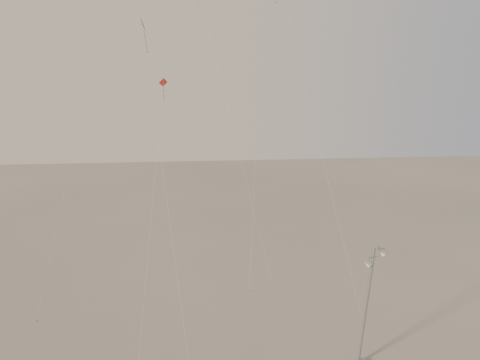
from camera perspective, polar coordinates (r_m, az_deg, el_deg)
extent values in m
cylinder|color=gray|center=(26.43, 18.63, -18.02)|extent=(0.66, 0.18, 8.13)
cylinder|color=gray|center=(24.84, 20.32, -9.61)|extent=(0.14, 0.14, 0.18)
cylinder|color=gray|center=(25.07, 20.70, -9.81)|extent=(0.50, 0.23, 0.07)
cylinder|color=gray|center=(25.29, 21.07, -10.00)|extent=(0.06, 0.06, 0.30)
ellipsoid|color=#AEADA9|center=(25.35, 21.05, -10.31)|extent=(0.52, 0.52, 0.18)
cylinder|color=gray|center=(24.90, 19.65, -11.00)|extent=(0.60, 0.17, 0.07)
cylinder|color=gray|center=(24.81, 19.04, -11.54)|extent=(0.06, 0.06, 0.40)
ellipsoid|color=#AEADA9|center=(24.89, 19.00, -11.96)|extent=(0.52, 0.52, 0.18)
cylinder|color=beige|center=(34.34, -23.40, 7.47)|extent=(6.13, 9.93, 29.43)
cylinder|color=gray|center=(35.21, -28.60, -18.28)|extent=(0.06, 0.06, 0.10)
cube|color=#34302C|center=(28.66, -14.61, 22.02)|extent=(0.24, 0.84, 0.80)
cylinder|color=#34302C|center=(28.54, -14.17, 19.77)|extent=(0.23, 0.13, 1.55)
cylinder|color=beige|center=(24.51, -11.21, -2.20)|extent=(2.93, 8.83, 22.06)
cylinder|color=beige|center=(35.06, 2.87, 14.62)|extent=(2.62, 8.01, 36.83)
cylinder|color=gray|center=(35.38, 1.44, -16.45)|extent=(0.06, 0.06, 0.10)
cube|color=maroon|center=(31.60, -11.62, 14.37)|extent=(0.70, 0.25, 0.68)
cylinder|color=maroon|center=(31.74, -11.55, 12.71)|extent=(0.05, 0.20, 1.22)
cylinder|color=beige|center=(27.75, -13.28, -4.59)|extent=(1.56, 10.31, 18.29)
cylinder|color=beige|center=(31.60, 11.92, 5.52)|extent=(5.29, 9.57, 26.86)
cylinder|color=gray|center=(32.84, 18.18, -19.64)|extent=(0.06, 0.06, 0.10)
cylinder|color=maroon|center=(47.96, -6.42, 25.58)|extent=(0.27, 0.03, 1.72)
cylinder|color=beige|center=(39.73, -1.44, 8.91)|extent=(6.44, 14.52, 29.21)
cylinder|color=gray|center=(37.16, 4.82, -14.97)|extent=(0.06, 0.06, 0.10)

